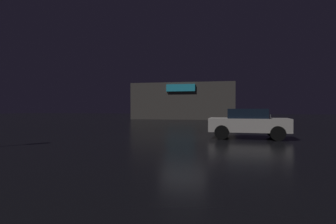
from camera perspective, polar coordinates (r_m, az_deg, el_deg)
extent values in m
plane|color=black|center=(15.15, 3.25, -5.15)|extent=(120.00, 120.00, 0.00)
cube|color=#4C4742|center=(41.77, 3.76, 2.18)|extent=(14.52, 9.31, 5.14)
cube|color=#33CCF2|center=(37.12, 2.67, 5.10)|extent=(3.96, 0.24, 0.98)
cube|color=silver|center=(14.75, 16.51, -2.60)|extent=(4.06, 1.85, 0.69)
cube|color=black|center=(14.73, 16.29, -0.29)|extent=(2.02, 1.62, 0.49)
cylinder|color=black|center=(13.92, 11.20, -4.21)|extent=(0.72, 0.24, 0.72)
cylinder|color=black|center=(15.64, 11.52, -3.66)|extent=(0.72, 0.24, 0.72)
cylinder|color=black|center=(14.04, 22.07, -4.21)|extent=(0.72, 0.24, 0.72)
cylinder|color=black|center=(15.74, 21.20, -3.67)|extent=(0.72, 0.24, 0.72)
cylinder|color=#595B60|center=(24.54, 20.73, -1.71)|extent=(0.08, 0.08, 1.03)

